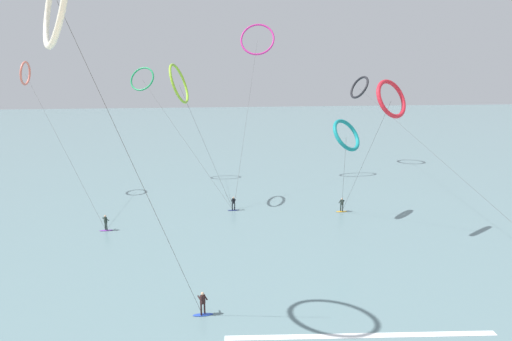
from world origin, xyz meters
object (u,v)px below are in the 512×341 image
Objects in this scene: kite_lime at (179,84)px; kite_emerald at (142,79)px; surfer_cobalt at (203,305)px; surfer_violet at (106,224)px; surfer_navy at (234,204)px; surfer_amber at (342,206)px; kite_coral at (25,74)px; kite_charcoal at (360,87)px; kite_crimson at (391,99)px; kite_magenta at (257,40)px; kite_teal at (346,135)px.

kite_emerald is at bearing 37.88° from kite_lime.
surfer_violet is at bearing -97.00° from surfer_cobalt.
kite_lime is (7.82, 8.08, 14.16)m from surfer_violet.
surfer_navy is 12.91m from surfer_amber.
surfer_navy is 0.10× the size of kite_coral.
kite_charcoal is (12.08, 26.93, 13.04)m from surfer_amber.
surfer_navy is (4.10, 22.55, 0.00)m from surfer_cobalt.
kite_crimson reaches higher than surfer_cobalt.
kite_magenta is 22.54m from kite_charcoal.
surfer_cobalt is 0.10× the size of kite_coral.
kite_lime is at bearing 33.27° from surfer_amber.
kite_crimson reaches higher than surfer_violet.
kite_magenta is at bearing 22.33° from kite_emerald.
kite_teal is at bearing -15.81° from kite_emerald.
surfer_navy is at bearing -29.51° from kite_emerald.
surfer_violet is at bearing 144.99° from kite_teal.
kite_crimson is (1.40, -8.17, 12.97)m from surfer_amber.
kite_charcoal is at bearing 85.39° from surfer_violet.
kite_lime is at bearing -121.67° from surfer_cobalt.
kite_teal is (25.98, 0.70, 8.72)m from surfer_violet.
kite_emerald is 0.81× the size of kite_magenta.
kite_magenta is 24.40m from kite_teal.
surfer_navy is 0.10× the size of kite_lime.
surfer_violet and surfer_amber have the same top height.
kite_magenta is at bearing -139.45° from surfer_cobalt.
kite_lime reaches higher than kite_charcoal.
surfer_amber is 15.39m from kite_crimson.
surfer_amber is 28.42m from kite_magenta.
kite_lime reaches higher than kite_emerald.
kite_coral reaches higher than surfer_cobalt.
kite_magenta reaches higher than kite_charcoal.
kite_charcoal is at bearing 107.58° from kite_coral.
kite_coral reaches higher than surfer_navy.
surfer_navy is 21.84m from kite_crimson.
kite_crimson is (14.09, -10.50, 12.97)m from surfer_navy.
surfer_violet is 18.08m from kite_lime.
kite_coral reaches higher than kite_emerald.
surfer_amber is (16.80, 20.22, 0.00)m from surfer_cobalt.
kite_emerald reaches higher than kite_charcoal.
kite_magenta reaches higher than surfer_amber.
kite_teal reaches higher than surfer_violet.
kite_lime is at bearing 71.88° from kite_coral.
surfer_violet is 0.09× the size of kite_emerald.
kite_coral is (-13.55, -7.18, 0.74)m from kite_emerald.
kite_lime reaches higher than kite_crimson.
kite_teal is (37.54, -14.21, -6.62)m from kite_coral.
kite_emerald is (-11.82, 17.14, 14.60)m from surfer_navy.
kite_charcoal is at bearing 44.16° from kite_crimson.
surfer_amber is 0.15× the size of kite_teal.
surfer_violet is (-9.72, 17.61, 0.00)m from surfer_cobalt.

